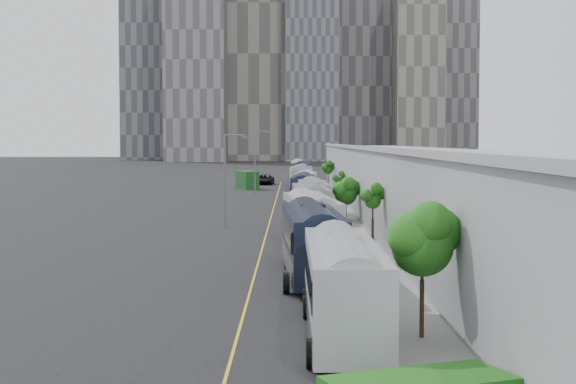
{
  "coord_description": "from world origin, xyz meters",
  "views": [
    {
      "loc": [
        0.65,
        -28.17,
        7.63
      ],
      "look_at": [
        0.24,
        51.76,
        3.0
      ],
      "focal_mm": 55.0,
      "sensor_mm": 36.0,
      "label": 1
    }
  ],
  "objects_px": {
    "bus_5": "(303,192)",
    "bus_7": "(302,181)",
    "bus_2": "(311,226)",
    "bus_6": "(305,187)",
    "bus_8": "(299,178)",
    "street_lamp_near": "(227,174)",
    "suv": "(265,180)",
    "bus_9": "(303,174)",
    "bus_4": "(314,201)",
    "street_lamp_far": "(256,158)",
    "bus_0": "(343,295)",
    "bus_1": "(312,247)",
    "bus_10": "(299,171)",
    "bus_3": "(311,210)",
    "shipping_container": "(247,180)"
  },
  "relations": [
    {
      "from": "bus_10",
      "to": "bus_8",
      "type": "bearing_deg",
      "value": -93.06
    },
    {
      "from": "bus_7",
      "to": "bus_8",
      "type": "relative_size",
      "value": 1.12
    },
    {
      "from": "bus_4",
      "to": "street_lamp_near",
      "type": "distance_m",
      "value": 14.21
    },
    {
      "from": "suv",
      "to": "bus_3",
      "type": "bearing_deg",
      "value": -80.94
    },
    {
      "from": "bus_7",
      "to": "bus_1",
      "type": "bearing_deg",
      "value": -89.72
    },
    {
      "from": "suv",
      "to": "bus_7",
      "type": "bearing_deg",
      "value": -70.03
    },
    {
      "from": "bus_8",
      "to": "street_lamp_far",
      "type": "distance_m",
      "value": 22.84
    },
    {
      "from": "bus_9",
      "to": "shipping_container",
      "type": "relative_size",
      "value": 2.02
    },
    {
      "from": "street_lamp_near",
      "to": "suv",
      "type": "height_order",
      "value": "street_lamp_near"
    },
    {
      "from": "bus_5",
      "to": "bus_7",
      "type": "bearing_deg",
      "value": 91.56
    },
    {
      "from": "shipping_container",
      "to": "suv",
      "type": "height_order",
      "value": "shipping_container"
    },
    {
      "from": "bus_2",
      "to": "bus_8",
      "type": "relative_size",
      "value": 1.12
    },
    {
      "from": "bus_7",
      "to": "shipping_container",
      "type": "relative_size",
      "value": 2.07
    },
    {
      "from": "street_lamp_far",
      "to": "street_lamp_near",
      "type": "bearing_deg",
      "value": -90.74
    },
    {
      "from": "bus_5",
      "to": "shipping_container",
      "type": "relative_size",
      "value": 1.91
    },
    {
      "from": "bus_2",
      "to": "street_lamp_near",
      "type": "relative_size",
      "value": 1.7
    },
    {
      "from": "bus_0",
      "to": "bus_2",
      "type": "distance_m",
      "value": 26.96
    },
    {
      "from": "bus_0",
      "to": "bus_9",
      "type": "distance_m",
      "value": 127.21
    },
    {
      "from": "bus_2",
      "to": "suv",
      "type": "height_order",
      "value": "bus_2"
    },
    {
      "from": "bus_10",
      "to": "bus_5",
      "type": "bearing_deg",
      "value": -92.58
    },
    {
      "from": "bus_2",
      "to": "shipping_container",
      "type": "distance_m",
      "value": 79.73
    },
    {
      "from": "bus_6",
      "to": "suv",
      "type": "distance_m",
      "value": 36.43
    },
    {
      "from": "bus_5",
      "to": "bus_6",
      "type": "bearing_deg",
      "value": 90.23
    },
    {
      "from": "bus_2",
      "to": "street_lamp_near",
      "type": "bearing_deg",
      "value": 108.35
    },
    {
      "from": "street_lamp_far",
      "to": "bus_6",
      "type": "bearing_deg",
      "value": -39.72
    },
    {
      "from": "bus_0",
      "to": "shipping_container",
      "type": "xyz_separation_m",
      "value": [
        -9.19,
        106.23,
        -0.23
      ]
    },
    {
      "from": "bus_6",
      "to": "bus_7",
      "type": "relative_size",
      "value": 0.88
    },
    {
      "from": "bus_2",
      "to": "bus_7",
      "type": "relative_size",
      "value": 1.0
    },
    {
      "from": "bus_2",
      "to": "bus_4",
      "type": "xyz_separation_m",
      "value": [
        0.82,
        27.34,
        -0.09
      ]
    },
    {
      "from": "bus_0",
      "to": "street_lamp_far",
      "type": "distance_m",
      "value": 90.4
    },
    {
      "from": "bus_4",
      "to": "bus_8",
      "type": "distance_m",
      "value": 57.46
    },
    {
      "from": "bus_6",
      "to": "bus_8",
      "type": "height_order",
      "value": "bus_8"
    },
    {
      "from": "suv",
      "to": "bus_0",
      "type": "bearing_deg",
      "value": -82.38
    },
    {
      "from": "bus_0",
      "to": "bus_4",
      "type": "distance_m",
      "value": 54.29
    },
    {
      "from": "bus_5",
      "to": "street_lamp_near",
      "type": "relative_size",
      "value": 1.57
    },
    {
      "from": "bus_5",
      "to": "bus_7",
      "type": "xyz_separation_m",
      "value": [
        0.22,
        26.7,
        0.14
      ]
    },
    {
      "from": "bus_9",
      "to": "shipping_container",
      "type": "bearing_deg",
      "value": -110.04
    },
    {
      "from": "bus_2",
      "to": "bus_9",
      "type": "height_order",
      "value": "bus_2"
    },
    {
      "from": "bus_3",
      "to": "street_lamp_near",
      "type": "bearing_deg",
      "value": 170.83
    },
    {
      "from": "bus_2",
      "to": "bus_7",
      "type": "distance_m",
      "value": 70.62
    },
    {
      "from": "bus_1",
      "to": "suv",
      "type": "height_order",
      "value": "bus_1"
    },
    {
      "from": "bus_5",
      "to": "street_lamp_near",
      "type": "xyz_separation_m",
      "value": [
        -6.95,
        -28.01,
        3.21
      ]
    },
    {
      "from": "bus_8",
      "to": "suv",
      "type": "bearing_deg",
      "value": 126.86
    },
    {
      "from": "bus_2",
      "to": "bus_9",
      "type": "xyz_separation_m",
      "value": [
        0.54,
        100.26,
        -0.04
      ]
    },
    {
      "from": "bus_0",
      "to": "bus_7",
      "type": "xyz_separation_m",
      "value": [
        -0.5,
        97.58,
        0.06
      ]
    },
    {
      "from": "bus_8",
      "to": "street_lamp_far",
      "type": "bearing_deg",
      "value": -103.47
    },
    {
      "from": "bus_8",
      "to": "bus_2",
      "type": "bearing_deg",
      "value": -87.56
    },
    {
      "from": "bus_7",
      "to": "bus_9",
      "type": "xyz_separation_m",
      "value": [
        0.38,
        29.63,
        -0.06
      ]
    },
    {
      "from": "bus_5",
      "to": "suv",
      "type": "relative_size",
      "value": 2.04
    },
    {
      "from": "bus_1",
      "to": "bus_10",
      "type": "distance_m",
      "value": 126.83
    }
  ]
}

